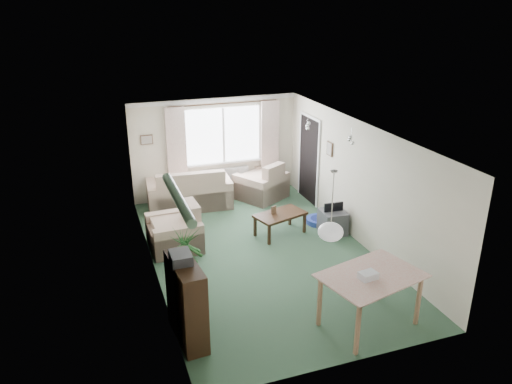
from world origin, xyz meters
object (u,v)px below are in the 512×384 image
object	(u,v)px
tv_cube	(333,222)
pet_bed	(319,221)
houseplant	(187,267)
coffee_table	(280,224)
dining_table	(369,301)
sofa	(189,187)
bookshelf	(186,301)
armchair_corner	(261,180)
armchair_left	(174,227)

from	to	relation	value
tv_cube	pet_bed	distance (m)	0.55
houseplant	pet_bed	bearing A→B (deg)	31.41
coffee_table	dining_table	bearing A→B (deg)	-88.40
sofa	bookshelf	xyz separation A→B (m)	(-1.06, -4.76, 0.13)
coffee_table	houseplant	world-z (taller)	houseplant
houseplant	coffee_table	bearing A→B (deg)	37.91
armchair_corner	pet_bed	size ratio (longest dim) A/B	1.85
dining_table	pet_bed	world-z (taller)	dining_table
armchair_corner	bookshelf	distance (m)	5.47
armchair_corner	houseplant	distance (m)	4.62
armchair_corner	dining_table	world-z (taller)	armchair_corner
armchair_corner	armchair_left	size ratio (longest dim) A/B	1.03
armchair_left	dining_table	distance (m)	4.07
armchair_left	dining_table	world-z (taller)	armchair_left
sofa	houseplant	world-z (taller)	houseplant
dining_table	tv_cube	distance (m)	3.13
dining_table	tv_cube	size ratio (longest dim) A/B	2.49
armchair_left	bookshelf	distance (m)	2.84
armchair_corner	pet_bed	distance (m)	1.96
armchair_corner	dining_table	bearing A→B (deg)	56.99
armchair_corner	tv_cube	xyz separation A→B (m)	(0.74, -2.31, -0.22)
bookshelf	pet_bed	size ratio (longest dim) A/B	2.18
bookshelf	houseplant	size ratio (longest dim) A/B	0.95
armchair_left	tv_cube	xyz separation A→B (m)	(3.20, -0.42, -0.20)
pet_bed	dining_table	bearing A→B (deg)	-104.62
sofa	bookshelf	bearing A→B (deg)	81.56
coffee_table	tv_cube	xyz separation A→B (m)	(1.05, -0.29, 0.01)
coffee_table	pet_bed	bearing A→B (deg)	12.64
dining_table	pet_bed	bearing A→B (deg)	75.38
tv_cube	armchair_left	bearing A→B (deg)	175.86
bookshelf	dining_table	xyz separation A→B (m)	(2.58, -0.59, -0.19)
houseplant	pet_bed	xyz separation A→B (m)	(3.30, 2.01, -0.58)
houseplant	pet_bed	distance (m)	3.91
armchair_left	tv_cube	distance (m)	3.23
coffee_table	houseplant	distance (m)	2.94
armchair_corner	armchair_left	bearing A→B (deg)	6.86
armchair_left	pet_bed	distance (m)	3.18
armchair_corner	armchair_left	world-z (taller)	armchair_corner
sofa	dining_table	world-z (taller)	sofa
armchair_corner	pet_bed	world-z (taller)	armchair_corner
armchair_left	houseplant	world-z (taller)	houseplant
sofa	pet_bed	world-z (taller)	sofa
sofa	armchair_left	xyz separation A→B (m)	(-0.72, -1.95, -0.03)
armchair_left	dining_table	xyz separation A→B (m)	(2.24, -3.40, -0.03)
armchair_corner	tv_cube	world-z (taller)	armchair_corner
tv_cube	coffee_table	bearing A→B (deg)	167.87
houseplant	armchair_left	bearing A→B (deg)	85.54
coffee_table	bookshelf	distance (m)	3.68
armchair_left	bookshelf	bearing A→B (deg)	-9.14
bookshelf	dining_table	world-z (taller)	bookshelf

